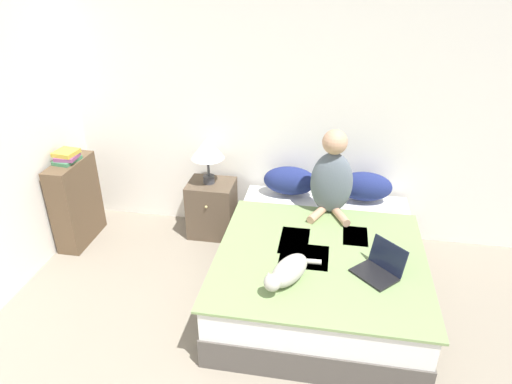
{
  "coord_description": "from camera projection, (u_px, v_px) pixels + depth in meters",
  "views": [
    {
      "loc": [
        0.12,
        -0.47,
        2.57
      ],
      "look_at": [
        -0.44,
        2.74,
        0.86
      ],
      "focal_mm": 32.0,
      "sensor_mm": 36.0,
      "label": 1
    }
  ],
  "objects": [
    {
      "name": "wall_back",
      "position": [
        320.0,
        111.0,
        4.21
      ],
      "size": [
        5.82,
        0.05,
        2.55
      ],
      "color": "white",
      "rests_on": "ground_plane"
    },
    {
      "name": "pillow_near",
      "position": [
        290.0,
        181.0,
        4.34
      ],
      "size": [
        0.5,
        0.26,
        0.27
      ],
      "color": "navy",
      "rests_on": "bed"
    },
    {
      "name": "cat_tabby",
      "position": [
        288.0,
        272.0,
        3.18
      ],
      "size": [
        0.38,
        0.5,
        0.19
      ],
      "rotation": [
        0.0,
        0.0,
        -2.04
      ],
      "color": "#A8A399",
      "rests_on": "bed"
    },
    {
      "name": "person_sitting",
      "position": [
        332.0,
        177.0,
        3.94
      ],
      "size": [
        0.37,
        0.37,
        0.77
      ],
      "color": "slate",
      "rests_on": "bed"
    },
    {
      "name": "pillow_far",
      "position": [
        365.0,
        186.0,
        4.24
      ],
      "size": [
        0.5,
        0.26,
        0.27
      ],
      "color": "navy",
      "rests_on": "bed"
    },
    {
      "name": "bookshelf",
      "position": [
        76.0,
        202.0,
        4.43
      ],
      "size": [
        0.22,
        0.58,
        0.85
      ],
      "color": "brown",
      "rests_on": "ground_plane"
    },
    {
      "name": "table_lamp",
      "position": [
        207.0,
        150.0,
        4.31
      ],
      "size": [
        0.32,
        0.32,
        0.47
      ],
      "color": "#38383D",
      "rests_on": "nightstand"
    },
    {
      "name": "book_stack_top",
      "position": [
        67.0,
        157.0,
        4.2
      ],
      "size": [
        0.21,
        0.25,
        0.11
      ],
      "color": "#3D7A51",
      "rests_on": "bookshelf"
    },
    {
      "name": "bed",
      "position": [
        320.0,
        268.0,
        3.78
      ],
      "size": [
        1.6,
        1.91,
        0.51
      ],
      "color": "#4C4742",
      "rests_on": "ground_plane"
    },
    {
      "name": "nightstand",
      "position": [
        212.0,
        208.0,
        4.6
      ],
      "size": [
        0.45,
        0.4,
        0.57
      ],
      "color": "brown",
      "rests_on": "ground_plane"
    },
    {
      "name": "laptop_open",
      "position": [
        379.0,
        268.0,
        3.28
      ],
      "size": [
        0.4,
        0.4,
        0.23
      ],
      "rotation": [
        0.0,
        0.0,
        -0.77
      ],
      "color": "black",
      "rests_on": "bed"
    }
  ]
}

